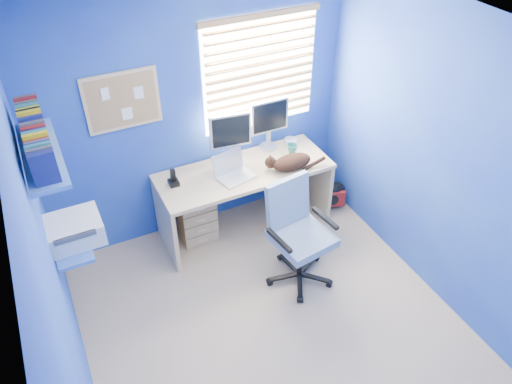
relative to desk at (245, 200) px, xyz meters
name	(u,v)px	position (x,y,z in m)	size (l,w,h in m)	color
floor	(274,326)	(-0.32, -1.26, -0.37)	(3.00, 3.20, 0.00)	tan
ceiling	(284,42)	(-0.32, -1.26, 2.13)	(3.00, 3.20, 0.00)	white
wall_back	(196,115)	(-0.32, 0.34, 0.88)	(3.00, 0.01, 2.50)	#1D32B9
wall_left	(56,287)	(-1.82, -1.26, 0.88)	(0.01, 3.20, 2.50)	#1D32B9
wall_right	(441,162)	(1.18, -1.26, 0.88)	(0.01, 3.20, 2.50)	#1D32B9
desk	(245,200)	(0.00, 0.00, 0.00)	(1.70, 0.65, 0.74)	#D8B780
laptop	(235,168)	(-0.12, -0.08, 0.48)	(0.33, 0.26, 0.22)	silver
monitor_left	(230,139)	(-0.06, 0.17, 0.64)	(0.40, 0.12, 0.54)	silver
monitor_right	(268,124)	(0.39, 0.25, 0.64)	(0.40, 0.12, 0.54)	silver
phone	(173,177)	(-0.68, 0.08, 0.45)	(0.09, 0.11, 0.17)	black
mug	(292,149)	(0.56, 0.05, 0.42)	(0.10, 0.09, 0.10)	#2C7E76
cd_spindle	(291,142)	(0.62, 0.19, 0.41)	(0.13, 0.13, 0.07)	silver
cat	(292,162)	(0.43, -0.18, 0.44)	(0.40, 0.21, 0.14)	black
tower_pc	(285,200)	(0.46, -0.02, -0.14)	(0.19, 0.44, 0.45)	beige
drawer_boxes	(197,217)	(-0.50, 0.08, -0.10)	(0.35, 0.28, 0.54)	tan
yellow_book	(282,222)	(0.32, -0.22, -0.25)	(0.03, 0.17, 0.24)	yellow
backpack	(334,195)	(1.02, -0.11, -0.21)	(0.27, 0.21, 0.32)	black
office_chair	(298,246)	(0.15, -0.82, 0.00)	(0.66, 0.66, 1.00)	black
window_blinds	(261,73)	(0.33, 0.31, 1.18)	(1.15, 0.05, 1.10)	white
corkboard	(123,101)	(-0.97, 0.33, 1.18)	(0.64, 0.02, 0.52)	#D8B780
wall_shelves	(55,188)	(-1.67, -0.51, 1.06)	(0.42, 0.90, 1.05)	#4473C8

